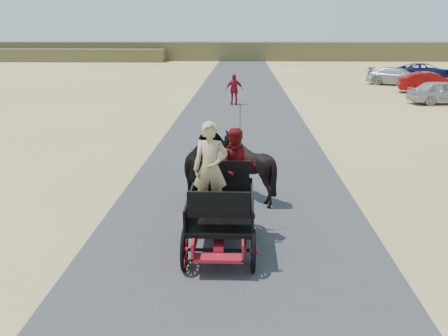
{
  "coord_description": "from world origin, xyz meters",
  "views": [
    {
      "loc": [
        0.16,
        -7.52,
        4.19
      ],
      "look_at": [
        -0.25,
        3.1,
        1.2
      ],
      "focal_mm": 40.0,
      "sensor_mm": 36.0,
      "label": 1
    }
  ],
  "objects_px": {
    "horse_right": "(248,167)",
    "pedestrian": "(234,90)",
    "car_a": "(443,92)",
    "car_b": "(431,83)",
    "car_d": "(424,71)",
    "car_c": "(398,76)",
    "horse_left": "(204,166)",
    "carriage": "(221,231)"
  },
  "relations": [
    {
      "from": "pedestrian",
      "to": "carriage",
      "type": "bearing_deg",
      "value": 77.45
    },
    {
      "from": "car_a",
      "to": "car_c",
      "type": "distance_m",
      "value": 9.7
    },
    {
      "from": "horse_right",
      "to": "car_c",
      "type": "distance_m",
      "value": 28.99
    },
    {
      "from": "carriage",
      "to": "horse_right",
      "type": "distance_m",
      "value": 3.09
    },
    {
      "from": "car_a",
      "to": "horse_left",
      "type": "bearing_deg",
      "value": 136.04
    },
    {
      "from": "car_a",
      "to": "car_d",
      "type": "bearing_deg",
      "value": -22.84
    },
    {
      "from": "pedestrian",
      "to": "car_d",
      "type": "relative_size",
      "value": 0.35
    },
    {
      "from": "carriage",
      "to": "car_a",
      "type": "xyz_separation_m",
      "value": [
        11.8,
        19.91,
        0.31
      ]
    },
    {
      "from": "car_c",
      "to": "car_d",
      "type": "relative_size",
      "value": 0.93
    },
    {
      "from": "pedestrian",
      "to": "horse_left",
      "type": "bearing_deg",
      "value": 75.55
    },
    {
      "from": "car_a",
      "to": "car_c",
      "type": "relative_size",
      "value": 0.86
    },
    {
      "from": "car_b",
      "to": "carriage",
      "type": "bearing_deg",
      "value": 162.72
    },
    {
      "from": "car_c",
      "to": "pedestrian",
      "type": "bearing_deg",
      "value": 160.78
    },
    {
      "from": "car_c",
      "to": "car_d",
      "type": "distance_m",
      "value": 5.7
    },
    {
      "from": "car_a",
      "to": "car_d",
      "type": "xyz_separation_m",
      "value": [
        3.8,
        14.18,
        0.01
      ]
    },
    {
      "from": "car_d",
      "to": "car_b",
      "type": "bearing_deg",
      "value": 152.76
    },
    {
      "from": "horse_right",
      "to": "car_a",
      "type": "bearing_deg",
      "value": -123.62
    },
    {
      "from": "car_b",
      "to": "car_c",
      "type": "height_order",
      "value": "car_b"
    },
    {
      "from": "carriage",
      "to": "car_d",
      "type": "height_order",
      "value": "car_d"
    },
    {
      "from": "car_b",
      "to": "pedestrian",
      "type": "bearing_deg",
      "value": 124.17
    },
    {
      "from": "carriage",
      "to": "horse_right",
      "type": "bearing_deg",
      "value": 79.61
    },
    {
      "from": "car_d",
      "to": "car_a",
      "type": "bearing_deg",
      "value": 154.21
    },
    {
      "from": "carriage",
      "to": "car_b",
      "type": "xyz_separation_m",
      "value": [
        12.88,
        24.9,
        0.33
      ]
    },
    {
      "from": "pedestrian",
      "to": "car_a",
      "type": "bearing_deg",
      "value": 171.1
    },
    {
      "from": "horse_right",
      "to": "car_b",
      "type": "bearing_deg",
      "value": -119.38
    },
    {
      "from": "pedestrian",
      "to": "car_c",
      "type": "relative_size",
      "value": 0.38
    },
    {
      "from": "horse_left",
      "to": "car_b",
      "type": "bearing_deg",
      "value": -121.52
    },
    {
      "from": "car_c",
      "to": "car_d",
      "type": "height_order",
      "value": "car_d"
    },
    {
      "from": "horse_right",
      "to": "car_c",
      "type": "bearing_deg",
      "value": -113.42
    },
    {
      "from": "car_a",
      "to": "car_d",
      "type": "relative_size",
      "value": 0.8
    },
    {
      "from": "car_c",
      "to": "carriage",
      "type": "bearing_deg",
      "value": -172.23
    },
    {
      "from": "horse_right",
      "to": "pedestrian",
      "type": "height_order",
      "value": "pedestrian"
    },
    {
      "from": "horse_left",
      "to": "car_d",
      "type": "xyz_separation_m",
      "value": [
        16.14,
        31.09,
        -0.17
      ]
    },
    {
      "from": "horse_right",
      "to": "carriage",
      "type": "bearing_deg",
      "value": 79.61
    },
    {
      "from": "car_a",
      "to": "car_b",
      "type": "xyz_separation_m",
      "value": [
        1.09,
        4.99,
        0.02
      ]
    },
    {
      "from": "car_b",
      "to": "car_d",
      "type": "xyz_separation_m",
      "value": [
        2.71,
        9.19,
        -0.01
      ]
    },
    {
      "from": "horse_left",
      "to": "car_a",
      "type": "xyz_separation_m",
      "value": [
        12.35,
        16.91,
        -0.18
      ]
    },
    {
      "from": "horse_left",
      "to": "car_a",
      "type": "bearing_deg",
      "value": -126.13
    },
    {
      "from": "carriage",
      "to": "car_d",
      "type": "relative_size",
      "value": 0.49
    },
    {
      "from": "carriage",
      "to": "horse_left",
      "type": "xyz_separation_m",
      "value": [
        -0.55,
        3.0,
        0.49
      ]
    },
    {
      "from": "horse_left",
      "to": "car_d",
      "type": "bearing_deg",
      "value": -117.44
    },
    {
      "from": "carriage",
      "to": "horse_left",
      "type": "relative_size",
      "value": 1.2
    }
  ]
}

